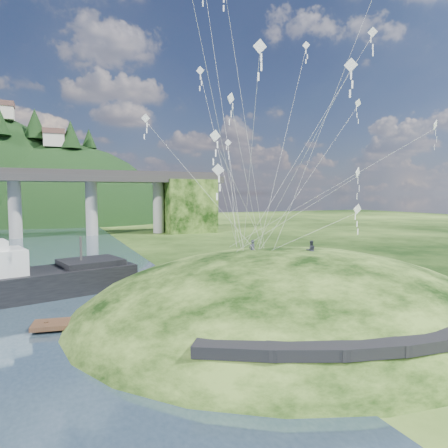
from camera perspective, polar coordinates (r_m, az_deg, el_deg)
name	(u,v)px	position (r m, az deg, el deg)	size (l,w,h in m)	color
ground	(206,333)	(28.64, -2.63, -15.23)	(320.00, 320.00, 0.00)	black
grass_hill	(288,329)	(34.27, 9.14, -14.59)	(36.00, 32.00, 13.00)	black
footpath	(399,333)	(24.24, 23.75, -14.09)	(22.29, 5.84, 0.83)	black
work_barge	(15,280)	(40.90, -27.74, -7.12)	(21.42, 10.71, 7.23)	black
wooden_dock	(127,319)	(30.99, -13.71, -13.03)	(13.00, 3.98, 0.92)	#3C2518
kite_flyers	(290,240)	(33.32, 9.34, -2.29)	(4.89, 3.29, 1.73)	#292B37
kite_swarm	(284,75)	(32.04, 8.62, 20.31)	(20.84, 18.16, 20.97)	white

